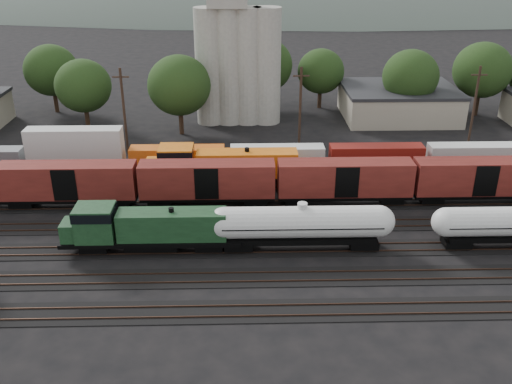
{
  "coord_description": "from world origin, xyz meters",
  "views": [
    {
      "loc": [
        4.12,
        -53.31,
        28.43
      ],
      "look_at": [
        5.47,
        2.0,
        3.0
      ],
      "focal_mm": 40.0,
      "sensor_mm": 36.0,
      "label": 1
    }
  ],
  "objects_px": {
    "green_locomotive": "(141,228)",
    "grain_silo": "(237,52)",
    "tank_car_a": "(302,224)",
    "orange_locomotive": "(219,166)"
  },
  "relations": [
    {
      "from": "green_locomotive",
      "to": "grain_silo",
      "type": "xyz_separation_m",
      "value": [
        9.02,
        41.0,
        8.65
      ]
    },
    {
      "from": "green_locomotive",
      "to": "grain_silo",
      "type": "relative_size",
      "value": 0.59
    },
    {
      "from": "orange_locomotive",
      "to": "green_locomotive",
      "type": "bearing_deg",
      "value": -114.81
    },
    {
      "from": "tank_car_a",
      "to": "orange_locomotive",
      "type": "xyz_separation_m",
      "value": [
        -8.5,
        15.0,
        0.03
      ]
    },
    {
      "from": "tank_car_a",
      "to": "orange_locomotive",
      "type": "distance_m",
      "value": 17.24
    },
    {
      "from": "green_locomotive",
      "to": "grain_silo",
      "type": "distance_m",
      "value": 42.86
    },
    {
      "from": "green_locomotive",
      "to": "tank_car_a",
      "type": "xyz_separation_m",
      "value": [
        15.43,
        -0.0,
        0.19
      ]
    },
    {
      "from": "orange_locomotive",
      "to": "tank_car_a",
      "type": "bearing_deg",
      "value": -60.47
    },
    {
      "from": "green_locomotive",
      "to": "orange_locomotive",
      "type": "xyz_separation_m",
      "value": [
        6.93,
        15.0,
        0.22
      ]
    },
    {
      "from": "green_locomotive",
      "to": "grain_silo",
      "type": "bearing_deg",
      "value": 77.59
    }
  ]
}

